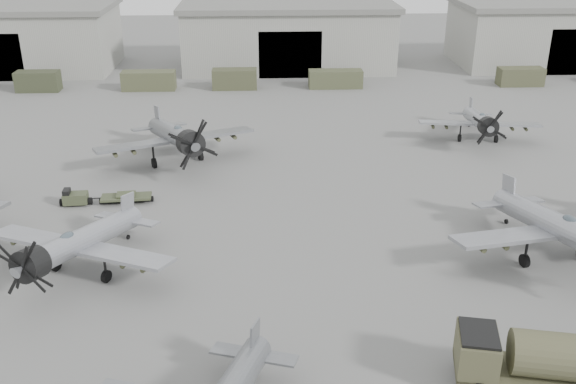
# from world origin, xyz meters

# --- Properties ---
(ground) EXTENTS (220.00, 220.00, 0.00)m
(ground) POSITION_xyz_m (0.00, 0.00, 0.00)
(ground) COLOR #605F5D
(ground) RESTS_ON ground
(hangar_left) EXTENTS (29.00, 14.80, 8.70)m
(hangar_left) POSITION_xyz_m (-38.00, 61.96, 4.37)
(hangar_left) COLOR #98998F
(hangar_left) RESTS_ON ground
(hangar_center) EXTENTS (29.00, 14.80, 8.70)m
(hangar_center) POSITION_xyz_m (0.00, 61.96, 4.37)
(hangar_center) COLOR #98998F
(hangar_center) RESTS_ON ground
(hangar_right) EXTENTS (29.00, 14.80, 8.70)m
(hangar_right) POSITION_xyz_m (38.00, 61.96, 4.37)
(hangar_right) COLOR #98998F
(hangar_right) RESTS_ON ground
(support_truck_1) EXTENTS (5.10, 2.20, 2.41)m
(support_truck_1) POSITION_xyz_m (-30.72, 50.00, 1.20)
(support_truck_1) COLOR #333825
(support_truck_1) RESTS_ON ground
(support_truck_2) EXTENTS (6.42, 2.20, 2.27)m
(support_truck_2) POSITION_xyz_m (-17.47, 50.00, 1.14)
(support_truck_2) COLOR #44482F
(support_truck_2) RESTS_ON ground
(support_truck_3) EXTENTS (5.41, 2.20, 2.41)m
(support_truck_3) POSITION_xyz_m (-7.05, 50.00, 1.21)
(support_truck_3) COLOR #3F432B
(support_truck_3) RESTS_ON ground
(support_truck_4) EXTENTS (6.56, 2.20, 2.15)m
(support_truck_4) POSITION_xyz_m (5.34, 50.00, 1.08)
(support_truck_4) COLOR #454A30
(support_truck_4) RESTS_ON ground
(support_truck_6) EXTENTS (5.53, 2.20, 2.21)m
(support_truck_6) POSITION_xyz_m (28.48, 50.00, 1.11)
(support_truck_6) COLOR #43452D
(support_truck_6) RESTS_ON ground
(aircraft_mid_1) EXTENTS (11.89, 10.77, 4.85)m
(aircraft_mid_1) POSITION_xyz_m (-15.06, 6.37, 2.21)
(aircraft_mid_1) COLOR #9C9DA4
(aircraft_mid_1) RESTS_ON ground
(aircraft_mid_2) EXTENTS (13.53, 12.18, 5.37)m
(aircraft_mid_2) POSITION_xyz_m (14.13, 6.60, 2.44)
(aircraft_mid_2) COLOR #989AA0
(aircraft_mid_2) RESTS_ON ground
(aircraft_far_0) EXTENTS (13.52, 12.23, 5.50)m
(aircraft_far_0) POSITION_xyz_m (-11.18, 24.78, 2.50)
(aircraft_far_0) COLOR gray
(aircraft_far_0) RESTS_ON ground
(aircraft_far_1) EXTENTS (11.33, 10.20, 4.50)m
(aircraft_far_1) POSITION_xyz_m (16.54, 29.22, 2.05)
(aircraft_far_1) COLOR #999DA2
(aircraft_far_1) RESTS_ON ground
(fuel_tanker) EXTENTS (8.19, 4.17, 3.02)m
(fuel_tanker) POSITION_xyz_m (8.48, -4.56, 1.73)
(fuel_tanker) COLOR #4B4A31
(fuel_tanker) RESTS_ON ground
(tug_trailer) EXTENTS (6.49, 1.65, 1.29)m
(tug_trailer) POSITION_xyz_m (-16.50, 16.87, 0.48)
(tug_trailer) COLOR #3A412A
(tug_trailer) RESTS_ON ground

